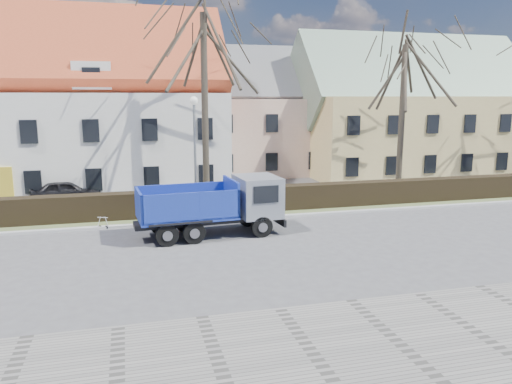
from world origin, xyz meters
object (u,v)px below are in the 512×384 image
object	(u,v)px
dump_truck	(206,207)
cart_frame	(99,222)
parked_car_a	(67,191)
streetlight	(195,154)

from	to	relation	value
dump_truck	cart_frame	distance (m)	5.29
cart_frame	parked_car_a	xyz separation A→B (m)	(-2.03, 6.48, 0.34)
dump_truck	cart_frame	xyz separation A→B (m)	(-4.61, 2.40, -0.99)
dump_truck	streetlight	size ratio (longest dim) A/B	1.07
streetlight	dump_truck	bearing A→B (deg)	-92.77
cart_frame	dump_truck	bearing A→B (deg)	-27.56
cart_frame	parked_car_a	world-z (taller)	parked_car_a
cart_frame	parked_car_a	distance (m)	6.80
streetlight	cart_frame	size ratio (longest dim) A/B	8.75
cart_frame	parked_car_a	size ratio (longest dim) A/B	0.18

